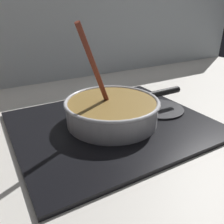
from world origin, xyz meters
TOP-DOWN VIEW (x-y plane):
  - ground at (0.00, 0.00)m, footprint 2.40×1.60m
  - backsplash_wall at (0.00, 0.79)m, footprint 2.40×0.02m
  - hob_plate at (0.01, 0.25)m, footprint 0.56×0.48m
  - burner_ring at (0.01, 0.25)m, footprint 0.19×0.19m
  - spare_burner at (0.19, 0.25)m, footprint 0.16×0.16m
  - cooking_pan at (0.01, 0.25)m, footprint 0.40×0.28m

SIDE VIEW (x-z plane):
  - ground at x=0.00m, z-range -0.04..0.00m
  - hob_plate at x=0.01m, z-range 0.00..0.01m
  - spare_burner at x=0.19m, z-range 0.01..0.02m
  - burner_ring at x=0.01m, z-range 0.01..0.02m
  - cooking_pan at x=0.01m, z-range -0.09..0.19m
  - backsplash_wall at x=0.00m, z-range 0.00..0.55m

